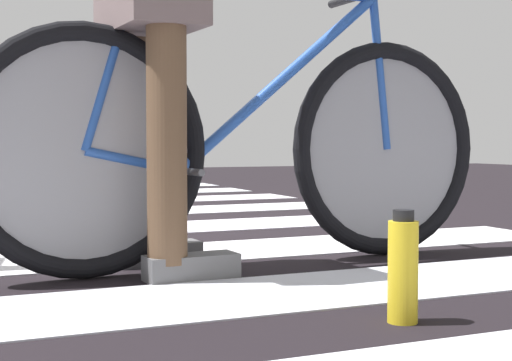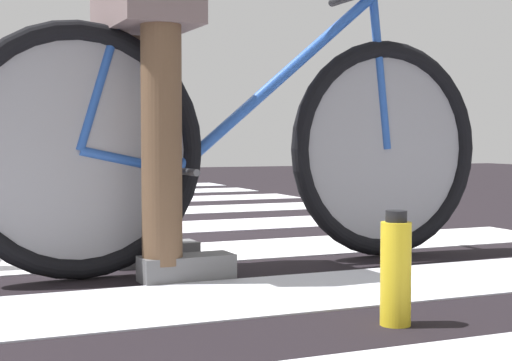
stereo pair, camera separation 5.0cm
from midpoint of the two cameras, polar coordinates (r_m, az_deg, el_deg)
name	(u,v)px [view 1 (the left image)]	position (r m, az deg, el deg)	size (l,w,h in m)	color
bicycle_1_of_3	(249,141)	(2.30, -1.10, 3.01)	(1.74, 0.52, 0.93)	black
cyclist_1_of_3	(152,55)	(2.20, -8.54, 9.38)	(0.33, 0.42, 0.98)	brown
water_bottle	(403,269)	(1.62, 10.31, -6.66)	(0.06, 0.06, 0.24)	gold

